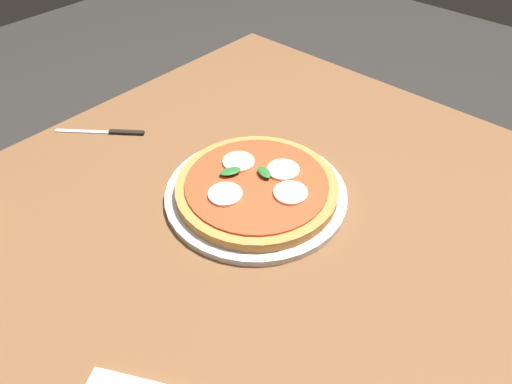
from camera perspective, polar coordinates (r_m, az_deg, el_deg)
dining_table at (r=0.81m, az=3.45°, el=-10.88°), size 1.13×1.09×0.73m
serving_tray at (r=0.81m, az=0.00°, el=-0.21°), size 0.31×0.31×0.01m
pizza at (r=0.79m, az=0.09°, el=0.66°), size 0.28×0.28×0.03m
knife at (r=1.00m, az=-17.19°, el=6.97°), size 0.15×0.12×0.01m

